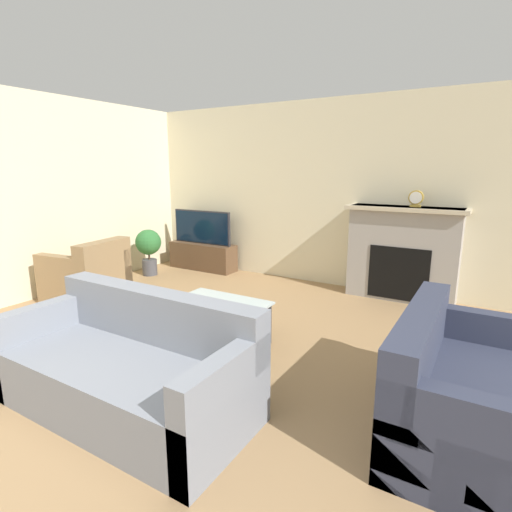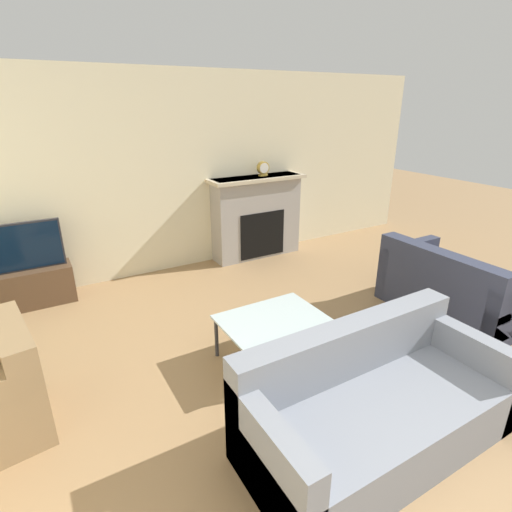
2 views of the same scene
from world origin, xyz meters
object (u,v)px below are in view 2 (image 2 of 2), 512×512
Objects in this scene: tv at (7,249)px; couch_sectional at (373,407)px; coffee_table at (274,324)px; mantel_clock at (263,168)px; couch_loveseat at (452,291)px.

couch_sectional is (2.12, -3.53, -0.45)m from tv.
mantel_clock is (1.37, 2.46, 0.96)m from coffee_table.
mantel_clock is (1.29, 3.61, 1.06)m from couch_sectional.
couch_loveseat is at bearing -31.88° from tv.
mantel_clock reaches higher than couch_sectional.
tv reaches higher than coffee_table.
coffee_table is (2.03, -2.38, -0.35)m from tv.
couch_sectional reaches higher than coffee_table.
couch_sectional and couch_loveseat have the same top height.
couch_loveseat is at bearing 22.48° from couch_sectional.
coffee_table is at bearing -49.47° from tv.
coffee_table is at bearing 94.09° from couch_sectional.
tv is 5.39× the size of mantel_clock.
couch_sectional is at bearing -85.91° from coffee_table.
couch_sectional is 2.32m from couch_loveseat.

